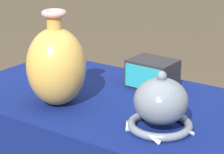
{
  "coord_description": "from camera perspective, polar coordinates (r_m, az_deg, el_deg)",
  "views": [
    {
      "loc": [
        0.73,
        -1.07,
        1.28
      ],
      "look_at": [
        0.06,
        -0.09,
        0.87
      ],
      "focal_mm": 70.0,
      "sensor_mm": 36.0,
      "label": 1
    }
  ],
  "objects": [
    {
      "name": "display_table",
      "position": [
        1.42,
        -0.48,
        -6.83
      ],
      "size": [
        1.01,
        0.58,
        0.77
      ],
      "color": "#38383D",
      "rests_on": "ground_plane"
    },
    {
      "name": "vase_dome_bell",
      "position": [
        1.16,
        6.37,
        -3.78
      ],
      "size": [
        0.18,
        0.19,
        0.17
      ],
      "color": "slate",
      "rests_on": "display_table"
    },
    {
      "name": "mosaic_tile_box",
      "position": [
        1.48,
        5.28,
        0.47
      ],
      "size": [
        0.16,
        0.13,
        0.09
      ],
      "rotation": [
        0.0,
        0.0,
        -0.04
      ],
      "color": "#232328",
      "rests_on": "display_table"
    },
    {
      "name": "vase_tall_bulbous",
      "position": [
        1.31,
        -7.31,
        1.48
      ],
      "size": [
        0.18,
        0.18,
        0.29
      ],
      "color": "gold",
      "rests_on": "display_table"
    },
    {
      "name": "cup_wide_porcelain",
      "position": [
        1.61,
        -6.63,
        1.68
      ],
      "size": [
        0.1,
        0.1,
        0.08
      ],
      "color": "white",
      "rests_on": "display_table"
    }
  ]
}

